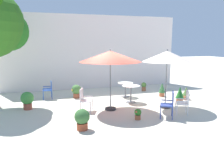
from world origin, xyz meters
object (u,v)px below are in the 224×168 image
(potted_plant_0, at_px, (180,95))
(cafe_table_1, at_px, (131,91))
(patio_chair_2, at_px, (49,88))
(cafe_table_0, at_px, (125,87))
(patio_umbrella_0, at_px, (167,57))
(potted_plant_2, at_px, (76,91))
(potted_plant_5, at_px, (186,93))
(potted_plant_6, at_px, (82,118))
(patio_chair_1, at_px, (169,103))
(potted_plant_4, at_px, (162,89))
(potted_plant_7, at_px, (138,114))
(patio_chair_0, at_px, (184,101))
(patio_umbrella_1, at_px, (110,57))
(patio_chair_3, at_px, (84,99))
(potted_plant_3, at_px, (144,86))
(potted_plant_1, at_px, (27,100))

(potted_plant_0, bearing_deg, cafe_table_1, 156.13)
(patio_chair_2, bearing_deg, cafe_table_0, -11.09)
(patio_umbrella_0, height_order, potted_plant_2, patio_umbrella_0)
(potted_plant_5, height_order, potted_plant_6, potted_plant_6)
(patio_chair_1, distance_m, potted_plant_4, 3.38)
(potted_plant_5, distance_m, potted_plant_6, 5.89)
(potted_plant_7, bearing_deg, patio_chair_0, 2.22)
(potted_plant_7, bearing_deg, patio_chair_1, -7.20)
(patio_umbrella_1, distance_m, patio_chair_3, 1.92)
(cafe_table_0, bearing_deg, potted_plant_6, -126.97)
(potted_plant_2, height_order, potted_plant_3, potted_plant_2)
(potted_plant_2, relative_size, potted_plant_3, 1.34)
(potted_plant_1, bearing_deg, patio_chair_2, 60.97)
(patio_chair_3, bearing_deg, potted_plant_5, 5.58)
(potted_plant_6, bearing_deg, potted_plant_0, 21.00)
(cafe_table_0, bearing_deg, patio_chair_2, 168.91)
(cafe_table_0, xyz_separation_m, potted_plant_3, (1.48, 1.04, -0.24))
(cafe_table_1, relative_size, potted_plant_5, 1.35)
(potted_plant_3, bearing_deg, potted_plant_6, -131.99)
(patio_umbrella_0, bearing_deg, potted_plant_1, 165.76)
(patio_umbrella_0, xyz_separation_m, patio_chair_3, (-3.31, 0.45, -1.59))
(cafe_table_0, distance_m, potted_plant_4, 1.86)
(potted_plant_2, bearing_deg, patio_chair_3, -90.40)
(patio_chair_1, bearing_deg, potted_plant_4, 64.87)
(patio_umbrella_1, bearing_deg, potted_plant_2, 113.09)
(potted_plant_0, height_order, potted_plant_7, potted_plant_0)
(potted_plant_0, xyz_separation_m, potted_plant_6, (-4.63, -1.78, -0.05))
(potted_plant_4, relative_size, potted_plant_7, 1.79)
(patio_chair_2, xyz_separation_m, potted_plant_2, (1.28, -0.22, -0.14))
(potted_plant_1, bearing_deg, potted_plant_7, -33.18)
(patio_chair_1, distance_m, potted_plant_2, 4.84)
(patio_umbrella_0, height_order, potted_plant_6, patio_umbrella_0)
(patio_chair_3, bearing_deg, patio_chair_1, -31.18)
(patio_chair_1, xyz_separation_m, potted_plant_3, (1.12, 4.53, -0.30))
(patio_umbrella_1, relative_size, patio_chair_2, 2.85)
(potted_plant_2, xyz_separation_m, potted_plant_4, (4.17, -0.93, 0.00))
(patio_chair_0, bearing_deg, patio_chair_3, 157.65)
(potted_plant_1, distance_m, potted_plant_5, 7.14)
(patio_chair_1, bearing_deg, patio_chair_3, 148.82)
(patio_chair_3, relative_size, potted_plant_7, 2.35)
(potted_plant_0, xyz_separation_m, potted_plant_7, (-2.60, -1.40, -0.21))
(cafe_table_1, xyz_separation_m, potted_plant_1, (-4.41, 0.19, -0.13))
(patio_umbrella_0, bearing_deg, cafe_table_1, 131.55)
(patio_umbrella_1, relative_size, potted_plant_5, 4.05)
(patio_umbrella_1, xyz_separation_m, potted_plant_3, (2.83, 2.95, -1.87))
(patio_chair_0, height_order, potted_plant_2, patio_chair_0)
(patio_umbrella_1, bearing_deg, cafe_table_0, 54.76)
(patio_chair_3, relative_size, potted_plant_1, 1.26)
(patio_chair_0, xyz_separation_m, patio_chair_1, (-0.77, -0.22, 0.05))
(cafe_table_1, distance_m, potted_plant_7, 2.38)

